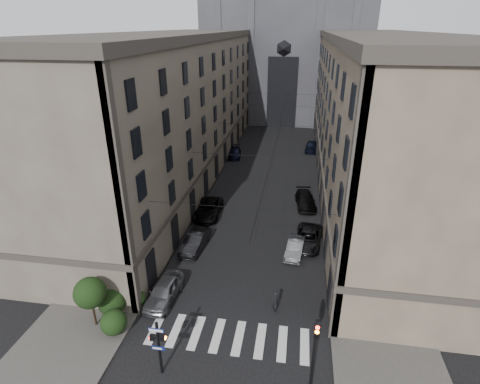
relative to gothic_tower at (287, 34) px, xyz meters
The scene contains 19 objects.
sidewalk_left 44.07m from the gothic_tower, 105.08° to the right, with size 7.00×80.00×0.15m, color #383533.
sidewalk_right 44.07m from the gothic_tower, 74.92° to the right, with size 7.00×80.00×0.15m, color #383533.
zebra_crossing 72.18m from the gothic_tower, 90.00° to the right, with size 11.00×3.20×0.01m, color beige.
building_left 42.07m from the gothic_tower, 109.04° to the right, with size 13.60×60.60×18.85m.
building_right 42.07m from the gothic_tower, 70.96° to the right, with size 13.60×60.60×18.85m.
gothic_tower is the anchor object (origin of this frame).
pedestrian_signal_left 75.15m from the gothic_tower, 92.74° to the right, with size 1.02×0.38×4.00m.
traffic_light_right 74.67m from the gothic_tower, 85.62° to the right, with size 0.34×0.50×5.20m.
shrub_cluster 72.29m from the gothic_tower, 97.11° to the right, with size 3.90×4.40×3.90m.
tram_wires 40.72m from the gothic_tower, 90.00° to the right, with size 14.00×60.00×0.43m.
car_left_near 69.31m from the gothic_tower, 94.79° to the right, with size 1.93×4.80×1.63m, color slate.
car_left_midnear 62.04m from the gothic_tower, 95.00° to the right, with size 1.68×4.83×1.59m, color black.
car_left_midfar 55.59m from the gothic_tower, 96.03° to the right, with size 2.67×5.78×1.61m, color black.
car_left_far 36.68m from the gothic_tower, 101.01° to the right, with size 2.00×4.91×1.43m, color black.
car_right_near 61.46m from the gothic_tower, 85.82° to the right, with size 1.48×4.23×1.39m, color gray.
car_right_midnear 59.78m from the gothic_tower, 84.51° to the right, with size 2.49×5.41×1.50m, color black.
car_right_midfar 51.67m from the gothic_tower, 83.85° to the right, with size 2.13×5.23×1.52m, color black.
car_right_far 32.31m from the gothic_tower, 76.97° to the right, with size 1.95×4.85×1.65m, color black.
pedestrian 69.13m from the gothic_tower, 87.38° to the right, with size 0.66×0.43×1.80m, color black.
Camera 1 is at (3.93, -14.13, 19.73)m, focal length 28.00 mm.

